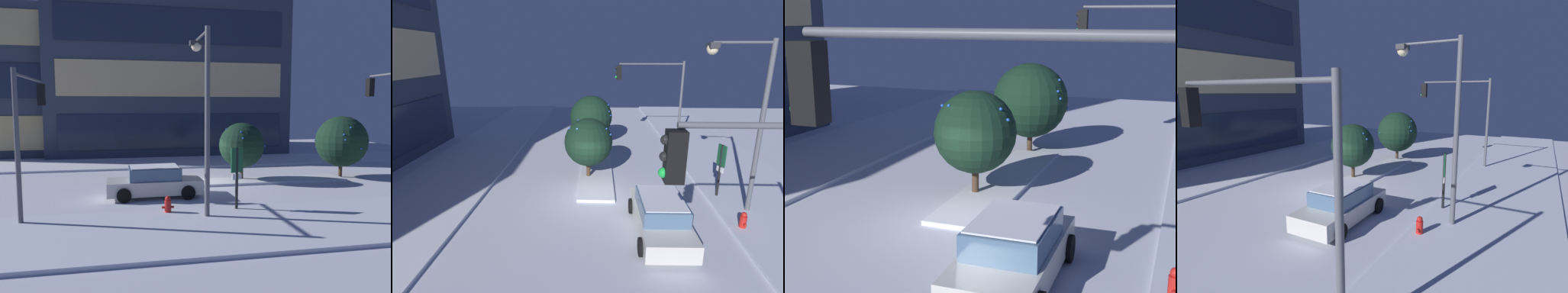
% 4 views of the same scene
% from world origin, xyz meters
% --- Properties ---
extents(ground, '(52.00, 52.00, 0.00)m').
position_xyz_m(ground, '(0.00, 0.00, 0.00)').
color(ground, silver).
extents(median_strip, '(9.00, 1.80, 0.14)m').
position_xyz_m(median_strip, '(4.11, -0.08, 0.07)').
color(median_strip, silver).
rests_on(median_strip, ground).
extents(car_near, '(4.59, 2.10, 1.49)m').
position_xyz_m(car_near, '(-2.73, -2.58, 0.71)').
color(car_near, silver).
rests_on(car_near, ground).
extents(traffic_light_corner_near_left, '(0.32, 5.03, 5.68)m').
position_xyz_m(traffic_light_corner_near_left, '(-7.90, -4.15, 4.02)').
color(traffic_light_corner_near_left, '#565960').
rests_on(traffic_light_corner_near_left, ground).
extents(traffic_light_corner_near_right, '(0.32, 4.97, 6.19)m').
position_xyz_m(traffic_light_corner_near_right, '(9.34, -4.26, 4.35)').
color(traffic_light_corner_near_right, '#565960').
rests_on(traffic_light_corner_near_right, ground).
extents(fire_hydrant, '(0.48, 0.26, 0.79)m').
position_xyz_m(fire_hydrant, '(-2.50, -5.88, 0.38)').
color(fire_hydrant, red).
rests_on(fire_hydrant, ground).
extents(decorated_tree_median, '(3.11, 3.11, 3.76)m').
position_xyz_m(decorated_tree_median, '(8.99, 0.37, 2.21)').
color(decorated_tree_median, '#473323').
rests_on(decorated_tree_median, ground).
extents(decorated_tree_left_of_median, '(2.62, 2.62, 3.41)m').
position_xyz_m(decorated_tree_left_of_median, '(2.59, 0.36, 2.09)').
color(decorated_tree_left_of_median, '#473323').
rests_on(decorated_tree_left_of_median, ground).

